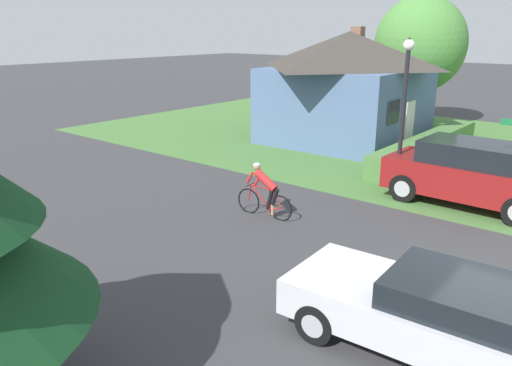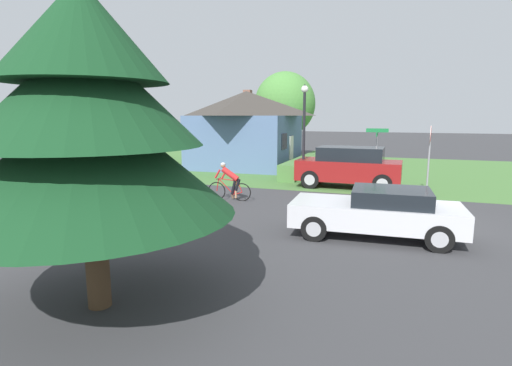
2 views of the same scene
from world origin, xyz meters
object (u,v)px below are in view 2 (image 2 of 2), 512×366
(sedan_left_lane, at_px, (378,212))
(conifer_tall_near, at_px, (87,118))
(street_name_sign, at_px, (376,148))
(cottage_house, at_px, (246,128))
(street_lamp, at_px, (304,121))
(cyclist, at_px, (230,182))
(stop_sign, at_px, (430,147))
(deciduous_tree_right, at_px, (285,104))
(parked_suv_right, at_px, (349,167))

(sedan_left_lane, height_order, conifer_tall_near, conifer_tall_near)
(sedan_left_lane, distance_m, street_name_sign, 6.69)
(cottage_house, relative_size, street_lamp, 1.55)
(street_name_sign, bearing_deg, cyclist, 124.84)
(cottage_house, bearing_deg, stop_sign, -123.97)
(deciduous_tree_right, bearing_deg, parked_suv_right, -150.66)
(parked_suv_right, distance_m, street_lamp, 2.89)
(cyclist, height_order, street_name_sign, street_name_sign)
(conifer_tall_near, bearing_deg, cottage_house, 13.90)
(parked_suv_right, height_order, deciduous_tree_right, deciduous_tree_right)
(parked_suv_right, height_order, stop_sign, stop_sign)
(cyclist, xyz_separation_m, deciduous_tree_right, (15.38, 2.25, 3.37))
(cottage_house, bearing_deg, street_name_sign, -129.12)
(sedan_left_lane, bearing_deg, deciduous_tree_right, -69.80)
(street_lamp, xyz_separation_m, street_name_sign, (-0.53, -3.24, -1.10))
(street_lamp, bearing_deg, parked_suv_right, -82.96)
(sedan_left_lane, height_order, parked_suv_right, parked_suv_right)
(street_name_sign, distance_m, conifer_tall_near, 12.92)
(parked_suv_right, height_order, street_name_sign, street_name_sign)
(cyclist, bearing_deg, street_name_sign, -149.59)
(street_lamp, relative_size, deciduous_tree_right, 0.72)
(parked_suv_right, height_order, street_lamp, street_lamp)
(cottage_house, xyz_separation_m, conifer_tall_near, (-18.62, -4.61, 0.73))
(stop_sign, distance_m, conifer_tall_near, 13.49)
(cyclist, xyz_separation_m, street_name_sign, (3.58, -5.14, 1.16))
(stop_sign, distance_m, deciduous_tree_right, 15.37)
(sedan_left_lane, distance_m, conifer_tall_near, 7.54)
(parked_suv_right, bearing_deg, cyclist, 48.80)
(parked_suv_right, xyz_separation_m, deciduous_tree_right, (11.02, 6.19, 3.13))
(cyclist, distance_m, stop_sign, 8.05)
(parked_suv_right, xyz_separation_m, stop_sign, (-0.95, -3.23, 1.06))
(cottage_house, distance_m, cyclist, 10.53)
(sedan_left_lane, xyz_separation_m, cyclist, (2.99, 5.64, 0.02))
(sedan_left_lane, relative_size, cyclist, 2.58)
(cyclist, relative_size, street_lamp, 0.38)
(cottage_house, distance_m, stop_sign, 12.23)
(stop_sign, xyz_separation_m, street_lamp, (0.70, 5.27, 0.97))
(sedan_left_lane, distance_m, cyclist, 6.38)
(cottage_house, bearing_deg, conifer_tall_near, -168.06)
(conifer_tall_near, height_order, deciduous_tree_right, deciduous_tree_right)
(stop_sign, bearing_deg, street_name_sign, -90.00)
(stop_sign, height_order, conifer_tall_near, conifer_tall_near)
(cottage_house, height_order, sedan_left_lane, cottage_house)
(sedan_left_lane, bearing_deg, street_name_sign, -88.71)
(conifer_tall_near, distance_m, deciduous_tree_right, 24.40)
(stop_sign, xyz_separation_m, conifer_tall_near, (-12.14, 5.75, 1.19))
(parked_suv_right, relative_size, street_name_sign, 1.69)
(cottage_house, distance_m, sedan_left_lane, 15.71)
(sedan_left_lane, height_order, street_name_sign, street_name_sign)
(cottage_house, xyz_separation_m, deciduous_tree_right, (5.49, -0.94, 1.62))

